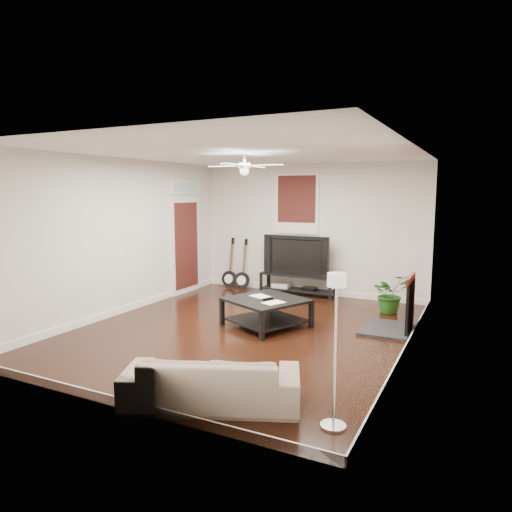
# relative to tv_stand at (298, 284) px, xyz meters

# --- Properties ---
(room) EXTENTS (5.01, 6.01, 2.81)m
(room) POSITION_rel_tv_stand_xyz_m (0.18, -2.78, 1.17)
(room) COLOR black
(room) RESTS_ON ground
(brick_accent) EXTENTS (0.02, 2.20, 2.80)m
(brick_accent) POSITION_rel_tv_stand_xyz_m (2.67, -1.78, 1.17)
(brick_accent) COLOR brown
(brick_accent) RESTS_ON floor
(fireplace) EXTENTS (0.80, 1.10, 0.92)m
(fireplace) POSITION_rel_tv_stand_xyz_m (2.38, -1.78, 0.23)
(fireplace) COLOR black
(fireplace) RESTS_ON floor
(window_back) EXTENTS (1.00, 0.06, 1.30)m
(window_back) POSITION_rel_tv_stand_xyz_m (-0.12, 0.19, 1.72)
(window_back) COLOR #38130F
(window_back) RESTS_ON wall_back
(door_left) EXTENTS (0.08, 1.00, 2.50)m
(door_left) POSITION_rel_tv_stand_xyz_m (-2.28, -0.88, 1.02)
(door_left) COLOR white
(door_left) RESTS_ON wall_left
(tv_stand) EXTENTS (1.62, 0.43, 0.45)m
(tv_stand) POSITION_rel_tv_stand_xyz_m (0.00, 0.00, 0.00)
(tv_stand) COLOR black
(tv_stand) RESTS_ON floor
(tv) EXTENTS (1.46, 0.19, 0.84)m
(tv) POSITION_rel_tv_stand_xyz_m (0.00, 0.02, 0.64)
(tv) COLOR black
(tv) RESTS_ON tv_stand
(coffee_table) EXTENTS (1.48, 1.48, 0.47)m
(coffee_table) POSITION_rel_tv_stand_xyz_m (0.41, -2.45, 0.01)
(coffee_table) COLOR black
(coffee_table) RESTS_ON floor
(sofa) EXTENTS (1.95, 1.35, 0.53)m
(sofa) POSITION_rel_tv_stand_xyz_m (1.10, -5.26, 0.04)
(sofa) COLOR tan
(sofa) RESTS_ON floor
(floor_lamp) EXTENTS (0.32, 0.32, 1.49)m
(floor_lamp) POSITION_rel_tv_stand_xyz_m (2.38, -5.16, 0.52)
(floor_lamp) COLOR white
(floor_lamp) RESTS_ON floor
(potted_plant) EXTENTS (0.84, 0.86, 0.72)m
(potted_plant) POSITION_rel_tv_stand_xyz_m (2.07, -0.66, 0.13)
(potted_plant) COLOR #1F5317
(potted_plant) RESTS_ON floor
(guitar_left) EXTENTS (0.38, 0.28, 1.17)m
(guitar_left) POSITION_rel_tv_stand_xyz_m (-1.68, -0.03, 0.36)
(guitar_left) COLOR black
(guitar_left) RESTS_ON floor
(guitar_right) EXTENTS (0.40, 0.31, 1.17)m
(guitar_right) POSITION_rel_tv_stand_xyz_m (-1.33, -0.06, 0.36)
(guitar_right) COLOR black
(guitar_right) RESTS_ON floor
(ceiling_fan) EXTENTS (1.24, 1.24, 0.32)m
(ceiling_fan) POSITION_rel_tv_stand_xyz_m (0.18, -2.78, 2.37)
(ceiling_fan) COLOR white
(ceiling_fan) RESTS_ON ceiling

